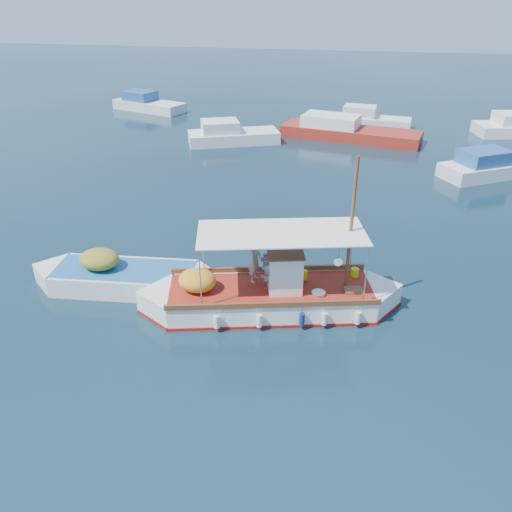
# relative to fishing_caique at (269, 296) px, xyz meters

# --- Properties ---
(ground) EXTENTS (160.00, 160.00, 0.00)m
(ground) POSITION_rel_fishing_caique_xyz_m (0.74, 0.57, -0.49)
(ground) COLOR black
(ground) RESTS_ON ground
(fishing_caique) EXTENTS (8.79, 4.01, 5.53)m
(fishing_caique) POSITION_rel_fishing_caique_xyz_m (0.00, 0.00, 0.00)
(fishing_caique) COLOR white
(fishing_caique) RESTS_ON ground
(dinghy) EXTENTS (7.00, 2.44, 1.71)m
(dinghy) POSITION_rel_fishing_caique_xyz_m (-5.45, 0.29, -0.13)
(dinghy) COLOR white
(dinghy) RESTS_ON ground
(bg_boat_nw) EXTENTS (6.71, 4.62, 1.80)m
(bg_boat_nw) POSITION_rel_fishing_caique_xyz_m (-6.29, 19.85, 0.00)
(bg_boat_nw) COLOR silver
(bg_boat_nw) RESTS_ON ground
(bg_boat_n) EXTENTS (10.29, 4.80, 1.80)m
(bg_boat_n) POSITION_rel_fishing_caique_xyz_m (1.63, 22.63, 0.00)
(bg_boat_n) COLOR maroon
(bg_boat_n) RESTS_ON ground
(bg_boat_ne) EXTENTS (6.87, 5.37, 1.80)m
(bg_boat_ne) POSITION_rel_fishing_caique_xyz_m (10.39, 16.17, 0.00)
(bg_boat_ne) COLOR silver
(bg_boat_ne) RESTS_ON ground
(bg_boat_far_w) EXTENTS (7.06, 4.34, 1.80)m
(bg_boat_far_w) POSITION_rel_fishing_caique_xyz_m (-16.20, 28.72, 0.00)
(bg_boat_far_w) COLOR silver
(bg_boat_far_w) RESTS_ON ground
(bg_boat_far_n) EXTENTS (6.29, 2.65, 1.80)m
(bg_boat_far_n) POSITION_rel_fishing_caique_xyz_m (3.19, 26.39, 0.00)
(bg_boat_far_n) COLOR silver
(bg_boat_far_n) RESTS_ON ground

